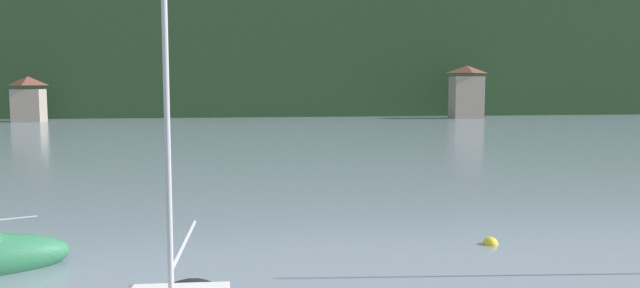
% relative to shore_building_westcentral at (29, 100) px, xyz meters
% --- Properties ---
extents(wooded_hillside, '(352.00, 70.72, 50.65)m').
position_rel_shore_building_westcentral_xyz_m(wooded_hillside, '(11.99, 47.55, 4.81)').
color(wooded_hillside, '#264223').
rests_on(wooded_hillside, ground_plane).
extents(shore_building_westcentral, '(3.90, 3.67, 6.13)m').
position_rel_shore_building_westcentral_xyz_m(shore_building_westcentral, '(0.00, 0.00, 0.00)').
color(shore_building_westcentral, gray).
rests_on(shore_building_westcentral, ground_plane).
extents(shore_building_central, '(4.66, 3.38, 7.79)m').
position_rel_shore_building_westcentral_xyz_m(shore_building_central, '(61.68, -0.14, 0.81)').
color(shore_building_central, gray).
rests_on(shore_building_central, ground_plane).
extents(mooring_buoy_mid, '(0.49, 0.49, 0.49)m').
position_rel_shore_building_westcentral_xyz_m(mooring_buoy_mid, '(35.93, -69.45, -2.97)').
color(mooring_buoy_mid, yellow).
rests_on(mooring_buoy_mid, ground_plane).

